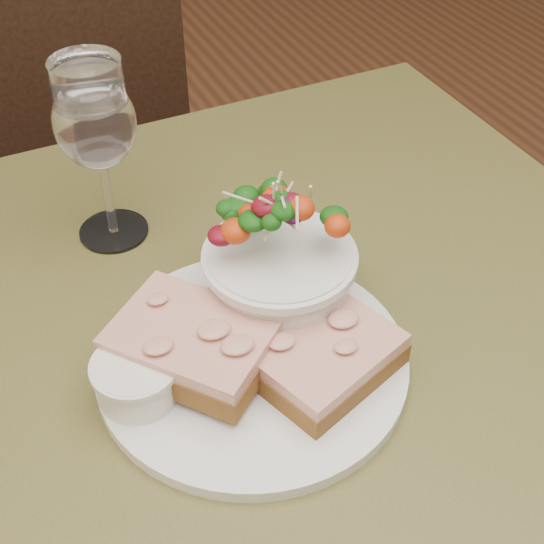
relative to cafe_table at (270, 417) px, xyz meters
name	(u,v)px	position (x,y,z in m)	size (l,w,h in m)	color
cafe_table	(270,417)	(0.00, 0.00, 0.00)	(0.80, 0.80, 0.75)	#4C4820
chair_far	(65,262)	(-0.08, 0.74, -0.36)	(0.43, 0.43, 0.90)	black
dinner_plate	(252,361)	(-0.02, -0.01, 0.11)	(0.26, 0.26, 0.01)	white
sandwich_front	(327,358)	(0.02, -0.05, 0.13)	(0.13, 0.12, 0.03)	#4C3114
sandwich_back	(193,342)	(-0.07, 0.00, 0.14)	(0.15, 0.16, 0.03)	#4C3114
ramekin	(136,377)	(-0.12, -0.01, 0.13)	(0.06, 0.06, 0.04)	white
salad_bowl	(280,255)	(0.02, 0.03, 0.17)	(0.12, 0.12, 0.13)	white
garnish	(143,319)	(-0.09, 0.06, 0.12)	(0.05, 0.04, 0.02)	#093509
wine_glass	(96,128)	(-0.08, 0.21, 0.22)	(0.08, 0.08, 0.18)	white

